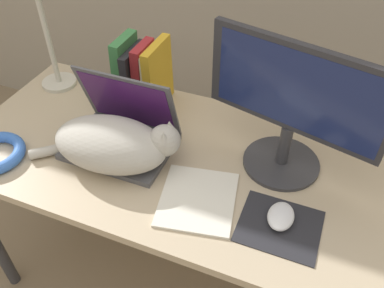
{
  "coord_description": "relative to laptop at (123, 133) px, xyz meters",
  "views": [
    {
      "loc": [
        0.37,
        -0.5,
        1.59
      ],
      "look_at": [
        0.05,
        0.3,
        0.81
      ],
      "focal_mm": 38.0,
      "sensor_mm": 36.0,
      "label": 1
    }
  ],
  "objects": [
    {
      "name": "notepad",
      "position": [
        0.31,
        -0.13,
        -0.04
      ],
      "size": [
        0.25,
        0.27,
        0.01
      ],
      "color": "silver",
      "rests_on": "desk"
    },
    {
      "name": "book_row",
      "position": [
        -0.05,
        0.24,
        0.07
      ],
      "size": [
        0.17,
        0.17,
        0.24
      ],
      "color": "#387A42",
      "rests_on": "desk"
    },
    {
      "name": "cat",
      "position": [
        0.02,
        -0.08,
        0.03
      ],
      "size": [
        0.46,
        0.24,
        0.15
      ],
      "color": "#B2ADA3",
      "rests_on": "desk"
    },
    {
      "name": "computer_mouse",
      "position": [
        0.54,
        -0.11,
        -0.03
      ],
      "size": [
        0.07,
        0.1,
        0.03
      ],
      "color": "silver",
      "rests_on": "mousepad"
    },
    {
      "name": "external_monitor",
      "position": [
        0.49,
        0.1,
        0.18
      ],
      "size": [
        0.5,
        0.23,
        0.4
      ],
      "color": "#333338",
      "rests_on": "desk"
    },
    {
      "name": "mousepad",
      "position": [
        0.54,
        -0.13,
        -0.05
      ],
      "size": [
        0.21,
        0.18,
        0.0
      ],
      "color": "#232328",
      "rests_on": "desk"
    },
    {
      "name": "laptop",
      "position": [
        0.0,
        0.0,
        0.0
      ],
      "size": [
        0.32,
        0.24,
        0.24
      ],
      "color": "#4C4C51",
      "rests_on": "desk"
    },
    {
      "name": "desk",
      "position": [
        0.2,
        0.01,
        -0.12
      ],
      "size": [
        1.43,
        0.66,
        0.71
      ],
      "color": "tan",
      "rests_on": "ground_plane"
    },
    {
      "name": "desk_lamp",
      "position": [
        -0.37,
        0.18,
        0.29
      ],
      "size": [
        0.17,
        0.17,
        0.5
      ],
      "color": "beige",
      "rests_on": "desk"
    }
  ]
}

